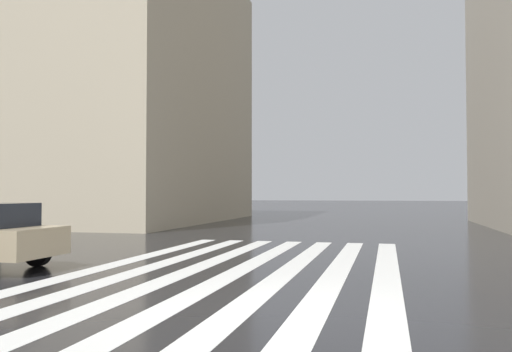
% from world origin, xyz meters
% --- Properties ---
extents(ground_plane, '(220.00, 220.00, 0.00)m').
position_xyz_m(ground_plane, '(0.00, 0.00, 0.00)').
color(ground_plane, black).
extents(zebra_crossing, '(13.00, 6.50, 0.01)m').
position_xyz_m(zebra_crossing, '(4.00, 1.61, 0.00)').
color(zebra_crossing, silver).
rests_on(zebra_crossing, ground_plane).
extents(haussmann_block_mid, '(17.01, 23.00, 18.71)m').
position_xyz_m(haussmann_block_mid, '(21.01, 19.47, 9.16)').
color(haussmann_block_mid, beige).
rests_on(haussmann_block_mid, ground_plane).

